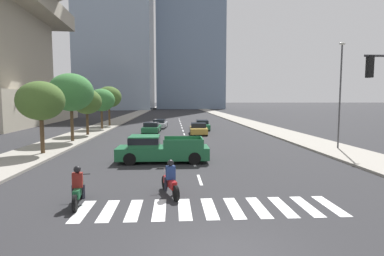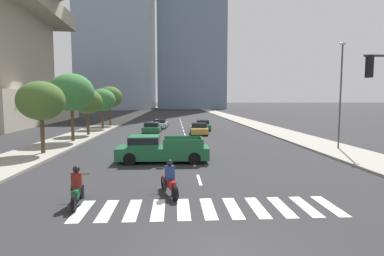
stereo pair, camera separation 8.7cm
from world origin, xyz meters
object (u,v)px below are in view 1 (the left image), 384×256
Objects in this scene: motorcycle_third at (170,181)px; sedan_green_0 at (152,128)px; street_tree_nearest at (41,101)px; street_lamp_east at (340,88)px; pickup_truck at (158,149)px; street_tree_second at (71,92)px; motorcycle_lead at (78,189)px; sedan_gold_2 at (198,129)px; sedan_silver_3 at (160,124)px; sedan_green_1 at (202,125)px; street_tree_fifth at (109,97)px; street_tree_third at (87,102)px; street_tree_fourth at (101,100)px.

motorcycle_third reaches higher than sedan_green_0.
street_tree_nearest is at bearing 26.06° from motorcycle_third.
pickup_truck is at bearing -164.44° from street_lamp_east.
motorcycle_lead is at bearing -71.82° from street_tree_second.
sedan_gold_2 is at bearing 46.16° from street_tree_nearest.
street_tree_second is at bearing -61.06° from sedan_gold_2.
motorcycle_third is 30.30m from sedan_silver_3.
street_tree_second reaches higher than sedan_green_1.
street_tree_nearest is (-13.04, -17.86, 3.26)m from sedan_green_1.
motorcycle_lead is at bearing -144.78° from street_lamp_east.
street_tree_fifth is at bearing 40.91° from sedan_green_0.
street_tree_nearest is 0.89× the size of street_tree_fifth.
sedan_gold_2 is 0.88× the size of street_tree_third.
sedan_green_1 is 1.08× the size of sedan_gold_2.
street_tree_fifth reaches higher than sedan_gold_2.
street_tree_nearest is (-12.11, -12.61, 3.25)m from sedan_gold_2.
street_tree_third reaches higher than motorcycle_lead.
street_tree_fourth is (-6.68, 3.71, 3.29)m from sedan_green_0.
street_lamp_east is 22.78m from street_tree_second.
sedan_gold_2 reaches higher than sedan_green_1.
street_tree_fifth is at bearing 1.69° from motorcycle_lead.
sedan_green_0 is 0.83× the size of street_tree_fifth.
street_tree_fourth reaches higher than sedan_green_1.
street_lamp_east is 1.32× the size of street_tree_second.
street_tree_fourth is at bearing -68.04° from pickup_truck.
street_tree_fourth is (-9.06, 28.16, 3.27)m from motorcycle_third.
street_lamp_east is 1.43× the size of street_tree_fifth.
street_lamp_east is at bearing -14.19° from street_tree_second.
sedan_silver_3 is at bearing 70.21° from street_tree_nearest.
motorcycle_lead is at bearing -79.03° from street_tree_fourth.
sedan_silver_3 is 0.86× the size of street_tree_fourth.
street_tree_second is at bearing 10.42° from motorcycle_lead.
sedan_silver_3 is at bearing -113.96° from sedan_green_1.
street_lamp_east is at bearing -128.98° from sedan_green_0.
pickup_truck is 13.10m from street_tree_second.
street_tree_third is (-13.04, -6.27, 3.12)m from sedan_green_1.
sedan_gold_2 is 0.97× the size of sedan_silver_3.
street_tree_nearest is at bearing 164.75° from sedan_silver_3.
street_tree_fifth reaches higher than motorcycle_third.
street_lamp_east reaches higher than pickup_truck.
sedan_green_1 is (3.98, 27.59, -0.01)m from motorcycle_third.
street_tree_third is at bearing 6.47° from motorcycle_lead.
sedan_green_0 is 0.77× the size of street_tree_second.
street_tree_third reaches higher than sedan_gold_2.
sedan_silver_3 is 0.88× the size of street_tree_nearest.
sedan_green_0 is 11.31m from street_tree_second.
street_lamp_east is 24.55m from street_tree_third.
street_tree_fifth reaches higher than street_tree_third.
street_tree_nearest reaches higher than sedan_gold_2.
street_tree_nearest reaches higher than motorcycle_third.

